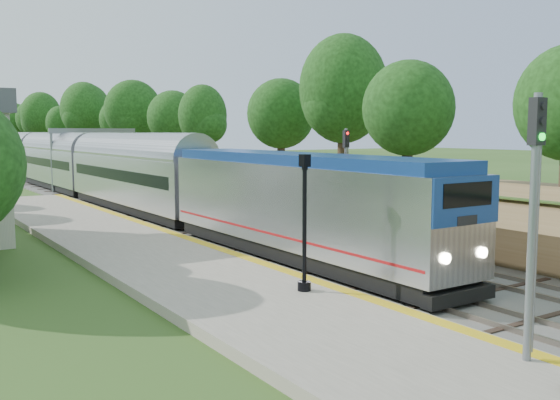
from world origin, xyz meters
TOP-DOWN VIEW (x-y plane):
  - trackbed at (2.00, 60.00)m, footprint 9.50×170.00m
  - platform at (-5.20, 16.00)m, footprint 6.40×68.00m
  - yellow_stripe at (-2.35, 16.00)m, footprint 0.55×68.00m
  - embankment at (10.35, 60.00)m, footprint 10.64×170.00m
  - signal_gantry at (2.47, 54.99)m, footprint 8.40×0.38m
  - trees_behind_platform at (-11.17, 20.67)m, footprint 7.82×53.32m
  - train at (0.00, 79.66)m, footprint 3.15×147.55m
  - lamppost_far at (-3.54, 11.00)m, footprint 0.47×0.47m
  - signal_platform at (-2.90, 2.64)m, footprint 0.37×0.30m
  - signal_farside at (6.20, 20.68)m, footprint 0.33×0.26m

SIDE VIEW (x-z plane):
  - trackbed at x=2.00m, z-range -0.07..0.21m
  - platform at x=-5.20m, z-range 0.00..0.38m
  - yellow_stripe at x=-2.35m, z-range 0.38..0.39m
  - embankment at x=10.35m, z-range -3.89..7.80m
  - train at x=0.00m, z-range 0.04..4.67m
  - lamppost_far at x=-3.54m, z-range 0.13..4.86m
  - signal_farside at x=6.20m, z-range 0.78..6.71m
  - signal_platform at x=-2.90m, z-range 1.11..7.50m
  - trees_behind_platform at x=-11.17m, z-range 0.93..8.14m
  - signal_gantry at x=2.47m, z-range 1.72..7.92m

